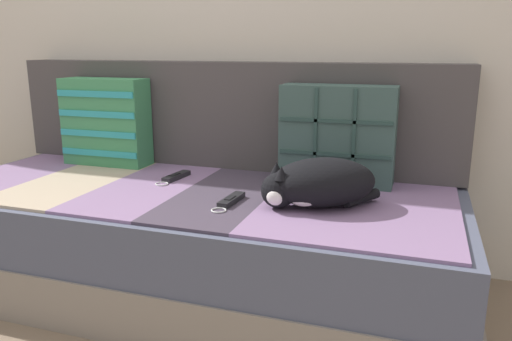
{
  "coord_description": "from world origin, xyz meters",
  "views": [
    {
      "loc": [
        0.79,
        -1.47,
        0.89
      ],
      "look_at": [
        0.28,
        0.04,
        0.5
      ],
      "focal_mm": 35.0,
      "sensor_mm": 36.0,
      "label": 1
    }
  ],
  "objects_px": {
    "throw_pillow_striped": "(106,122)",
    "game_remote_near": "(231,201)",
    "couch": "(193,238)",
    "game_remote_far": "(175,177)",
    "throw_pillow_quilted": "(337,135)",
    "sleeping_cat": "(317,184)"
  },
  "relations": [
    {
      "from": "game_remote_near",
      "to": "throw_pillow_striped",
      "type": "bearing_deg",
      "value": 153.19
    },
    {
      "from": "couch",
      "to": "game_remote_far",
      "type": "bearing_deg",
      "value": 143.6
    },
    {
      "from": "throw_pillow_quilted",
      "to": "game_remote_near",
      "type": "distance_m",
      "value": 0.49
    },
    {
      "from": "couch",
      "to": "game_remote_far",
      "type": "distance_m",
      "value": 0.25
    },
    {
      "from": "throw_pillow_quilted",
      "to": "game_remote_near",
      "type": "bearing_deg",
      "value": -128.08
    },
    {
      "from": "sleeping_cat",
      "to": "game_remote_far",
      "type": "distance_m",
      "value": 0.61
    },
    {
      "from": "throw_pillow_striped",
      "to": "game_remote_near",
      "type": "height_order",
      "value": "throw_pillow_striped"
    },
    {
      "from": "throw_pillow_striped",
      "to": "game_remote_near",
      "type": "distance_m",
      "value": 0.82
    },
    {
      "from": "couch",
      "to": "game_remote_near",
      "type": "xyz_separation_m",
      "value": [
        0.21,
        -0.14,
        0.21
      ]
    },
    {
      "from": "throw_pillow_quilted",
      "to": "throw_pillow_striped",
      "type": "bearing_deg",
      "value": -179.97
    },
    {
      "from": "sleeping_cat",
      "to": "throw_pillow_striped",
      "type": "bearing_deg",
      "value": 163.07
    },
    {
      "from": "sleeping_cat",
      "to": "game_remote_near",
      "type": "distance_m",
      "value": 0.29
    },
    {
      "from": "sleeping_cat",
      "to": "game_remote_near",
      "type": "height_order",
      "value": "sleeping_cat"
    },
    {
      "from": "couch",
      "to": "throw_pillow_striped",
      "type": "xyz_separation_m",
      "value": [
        -0.5,
        0.22,
        0.39
      ]
    },
    {
      "from": "throw_pillow_striped",
      "to": "game_remote_far",
      "type": "bearing_deg",
      "value": -19.86
    },
    {
      "from": "throw_pillow_quilted",
      "to": "throw_pillow_striped",
      "type": "distance_m",
      "value": 0.99
    },
    {
      "from": "throw_pillow_striped",
      "to": "game_remote_far",
      "type": "xyz_separation_m",
      "value": [
        0.4,
        -0.14,
        -0.18
      ]
    },
    {
      "from": "throw_pillow_quilted",
      "to": "game_remote_far",
      "type": "xyz_separation_m",
      "value": [
        -0.6,
        -0.14,
        -0.17
      ]
    },
    {
      "from": "sleeping_cat",
      "to": "throw_pillow_quilted",
      "type": "bearing_deg",
      "value": 88.26
    },
    {
      "from": "couch",
      "to": "sleeping_cat",
      "type": "relative_size",
      "value": 4.83
    },
    {
      "from": "throw_pillow_striped",
      "to": "sleeping_cat",
      "type": "height_order",
      "value": "throw_pillow_striped"
    },
    {
      "from": "throw_pillow_striped",
      "to": "game_remote_near",
      "type": "bearing_deg",
      "value": -26.81
    }
  ]
}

